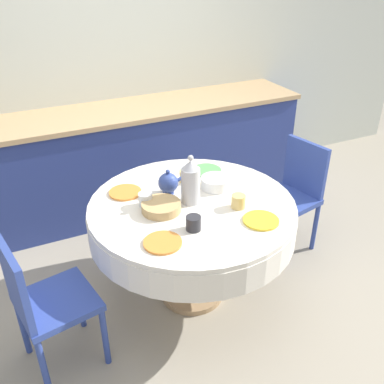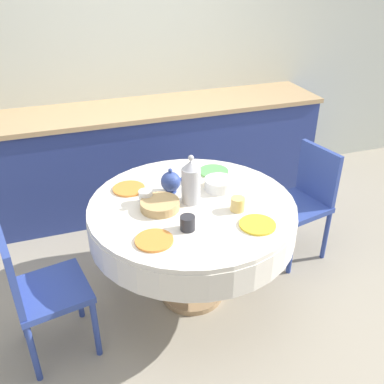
# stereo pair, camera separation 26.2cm
# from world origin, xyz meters

# --- Properties ---
(ground_plane) EXTENTS (12.00, 12.00, 0.00)m
(ground_plane) POSITION_xyz_m (0.00, 0.00, 0.00)
(ground_plane) COLOR #9E937F
(wall_back) EXTENTS (7.00, 0.05, 2.60)m
(wall_back) POSITION_xyz_m (0.00, 1.68, 1.30)
(wall_back) COLOR beige
(wall_back) RESTS_ON ground_plane
(kitchen_counter) EXTENTS (3.24, 0.64, 0.95)m
(kitchen_counter) POSITION_xyz_m (0.00, 1.35, 0.48)
(kitchen_counter) COLOR navy
(kitchen_counter) RESTS_ON ground_plane
(dining_table) EXTENTS (1.31, 1.31, 0.75)m
(dining_table) POSITION_xyz_m (0.00, 0.00, 0.62)
(dining_table) COLOR tan
(dining_table) RESTS_ON ground_plane
(chair_left) EXTENTS (0.47, 0.47, 0.88)m
(chair_left) POSITION_xyz_m (0.97, 0.20, 0.50)
(chair_left) COLOR #2D428E
(chair_left) RESTS_ON ground_plane
(chair_right) EXTENTS (0.47, 0.47, 0.88)m
(chair_right) POSITION_xyz_m (-0.97, -0.18, 0.50)
(chair_right) COLOR #2D428E
(chair_right) RESTS_ON ground_plane
(plate_near_left) EXTENTS (0.21, 0.21, 0.01)m
(plate_near_left) POSITION_xyz_m (-0.32, -0.31, 0.75)
(plate_near_left) COLOR orange
(plate_near_left) RESTS_ON dining_table
(cup_near_left) EXTENTS (0.09, 0.09, 0.08)m
(cup_near_left) POSITION_xyz_m (-0.12, -0.26, 0.79)
(cup_near_left) COLOR #28282D
(cup_near_left) RESTS_ON dining_table
(plate_near_right) EXTENTS (0.21, 0.21, 0.01)m
(plate_near_right) POSITION_xyz_m (0.27, -0.36, 0.75)
(plate_near_right) COLOR yellow
(plate_near_right) RESTS_ON dining_table
(cup_near_right) EXTENTS (0.09, 0.09, 0.08)m
(cup_near_right) POSITION_xyz_m (0.23, -0.17, 0.79)
(cup_near_right) COLOR #DBB766
(cup_near_right) RESTS_ON dining_table
(plate_far_left) EXTENTS (0.21, 0.21, 0.01)m
(plate_far_left) POSITION_xyz_m (-0.34, 0.30, 0.75)
(plate_far_left) COLOR orange
(plate_far_left) RESTS_ON dining_table
(cup_far_left) EXTENTS (0.09, 0.09, 0.08)m
(cup_far_left) POSITION_xyz_m (-0.27, 0.10, 0.79)
(cup_far_left) COLOR white
(cup_far_left) RESTS_ON dining_table
(plate_far_right) EXTENTS (0.21, 0.21, 0.01)m
(plate_far_right) POSITION_xyz_m (0.28, 0.35, 0.75)
(plate_far_right) COLOR #5BA85B
(plate_far_right) RESTS_ON dining_table
(cup_far_right) EXTENTS (0.09, 0.09, 0.08)m
(cup_far_right) POSITION_xyz_m (0.08, 0.27, 0.79)
(cup_far_right) COLOR #DBB766
(cup_far_right) RESTS_ON dining_table
(coffee_carafe) EXTENTS (0.12, 0.12, 0.32)m
(coffee_carafe) POSITION_xyz_m (-0.00, 0.02, 0.89)
(coffee_carafe) COLOR #B2B2B7
(coffee_carafe) RESTS_ON dining_table
(teapot) EXTENTS (0.18, 0.13, 0.17)m
(teapot) POSITION_xyz_m (-0.08, 0.18, 0.82)
(teapot) COLOR #33478E
(teapot) RESTS_ON dining_table
(bread_basket) EXTENTS (0.24, 0.24, 0.06)m
(bread_basket) POSITION_xyz_m (-0.21, -0.00, 0.78)
(bread_basket) COLOR tan
(bread_basket) RESTS_ON dining_table
(fruit_bowl) EXTENTS (0.20, 0.20, 0.07)m
(fruit_bowl) POSITION_xyz_m (0.23, 0.11, 0.78)
(fruit_bowl) COLOR silver
(fruit_bowl) RESTS_ON dining_table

